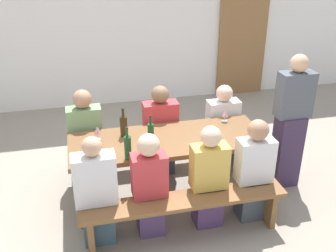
# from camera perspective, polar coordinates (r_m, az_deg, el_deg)

# --- Properties ---
(ground_plane) EXTENTS (24.00, 24.00, 0.00)m
(ground_plane) POSITION_cam_1_polar(r_m,az_deg,el_deg) (4.67, 0.00, -9.98)
(ground_plane) COLOR gray
(back_wall) EXTENTS (14.00, 0.20, 3.20)m
(back_wall) POSITION_cam_1_polar(r_m,az_deg,el_deg) (6.92, -6.14, 16.24)
(back_wall) COLOR white
(back_wall) RESTS_ON ground
(wooden_door) EXTENTS (0.90, 0.06, 2.10)m
(wooden_door) POSITION_cam_1_polar(r_m,az_deg,el_deg) (7.45, 10.69, 12.32)
(wooden_door) COLOR olive
(wooden_door) RESTS_ON ground
(tasting_table) EXTENTS (2.13, 0.79, 0.75)m
(tasting_table) POSITION_cam_1_polar(r_m,az_deg,el_deg) (4.32, 0.00, -2.72)
(tasting_table) COLOR brown
(tasting_table) RESTS_ON ground
(bench_near) EXTENTS (2.03, 0.30, 0.45)m
(bench_near) POSITION_cam_1_polar(r_m,az_deg,el_deg) (3.92, 2.39, -11.53)
(bench_near) COLOR brown
(bench_near) RESTS_ON ground
(bench_far) EXTENTS (2.03, 0.30, 0.45)m
(bench_far) POSITION_cam_1_polar(r_m,az_deg,el_deg) (5.06, -1.82, -2.21)
(bench_far) COLOR brown
(bench_far) RESTS_ON ground
(wine_bottle_0) EXTENTS (0.07, 0.07, 0.35)m
(wine_bottle_0) POSITION_cam_1_polar(r_m,az_deg,el_deg) (3.86, -5.82, -3.06)
(wine_bottle_0) COLOR #194723
(wine_bottle_0) RESTS_ON tasting_table
(wine_bottle_1) EXTENTS (0.07, 0.07, 0.31)m
(wine_bottle_1) POSITION_cam_1_polar(r_m,az_deg,el_deg) (4.17, -2.50, -0.92)
(wine_bottle_1) COLOR #194723
(wine_bottle_1) RESTS_ON tasting_table
(wine_bottle_2) EXTENTS (0.08, 0.08, 0.33)m
(wine_bottle_2) POSITION_cam_1_polar(r_m,az_deg,el_deg) (4.31, -6.41, 0.05)
(wine_bottle_2) COLOR #332814
(wine_bottle_2) RESTS_ON tasting_table
(wine_glass_0) EXTENTS (0.07, 0.07, 0.14)m
(wine_glass_0) POSITION_cam_1_polar(r_m,az_deg,el_deg) (4.68, 8.22, 1.74)
(wine_glass_0) COLOR silver
(wine_glass_0) RESTS_ON tasting_table
(wine_glass_1) EXTENTS (0.07, 0.07, 0.14)m
(wine_glass_1) POSITION_cam_1_polar(r_m,az_deg,el_deg) (4.03, 5.01, -2.21)
(wine_glass_1) COLOR silver
(wine_glass_1) RESTS_ON tasting_table
(wine_glass_2) EXTENTS (0.08, 0.08, 0.19)m
(wine_glass_2) POSITION_cam_1_polar(r_m,az_deg,el_deg) (4.04, -10.69, -1.96)
(wine_glass_2) COLOR silver
(wine_glass_2) RESTS_ON tasting_table
(wine_glass_3) EXTENTS (0.07, 0.07, 0.16)m
(wine_glass_3) POSITION_cam_1_polar(r_m,az_deg,el_deg) (4.28, -10.14, -0.62)
(wine_glass_3) COLOR silver
(wine_glass_3) RESTS_ON tasting_table
(seated_guest_near_0) EXTENTS (0.40, 0.24, 1.14)m
(seated_guest_near_0) POSITION_cam_1_polar(r_m,az_deg,el_deg) (3.84, -10.30, -9.65)
(seated_guest_near_0) COLOR #3B5565
(seated_guest_near_0) RESTS_ON ground
(seated_guest_near_1) EXTENTS (0.34, 0.24, 1.11)m
(seated_guest_near_1) POSITION_cam_1_polar(r_m,az_deg,el_deg) (3.88, -2.67, -8.73)
(seated_guest_near_1) COLOR #4E3864
(seated_guest_near_1) RESTS_ON ground
(seated_guest_near_2) EXTENTS (0.36, 0.24, 1.12)m
(seated_guest_near_2) POSITION_cam_1_polar(r_m,az_deg,el_deg) (4.01, 5.88, -7.60)
(seated_guest_near_2) COLOR #4F355F
(seated_guest_near_2) RESTS_ON ground
(seated_guest_near_3) EXTENTS (0.37, 0.24, 1.13)m
(seated_guest_near_3) POSITION_cam_1_polar(r_m,az_deg,el_deg) (4.17, 12.23, -6.52)
(seated_guest_near_3) COLOR #424B56
(seated_guest_near_3) RESTS_ON ground
(seated_guest_far_0) EXTENTS (0.39, 0.24, 1.18)m
(seated_guest_far_0) POSITION_cam_1_polar(r_m,az_deg,el_deg) (4.76, -11.71, -1.87)
(seated_guest_far_0) COLOR #463F65
(seated_guest_far_0) RESTS_ON ground
(seated_guest_far_1) EXTENTS (0.42, 0.24, 1.16)m
(seated_guest_far_1) POSITION_cam_1_polar(r_m,az_deg,el_deg) (4.85, -1.08, -0.98)
(seated_guest_far_1) COLOR #344256
(seated_guest_far_1) RESTS_ON ground
(seated_guest_far_2) EXTENTS (0.40, 0.24, 1.10)m
(seated_guest_far_2) POSITION_cam_1_polar(r_m,az_deg,el_deg) (5.08, 7.81, -0.31)
(seated_guest_far_2) COLOR #413B70
(seated_guest_far_2) RESTS_ON ground
(standing_host) EXTENTS (0.39, 0.24, 1.61)m
(standing_host) POSITION_cam_1_polar(r_m,az_deg,el_deg) (4.73, 17.21, 0.12)
(standing_host) COLOR #3A2A47
(standing_host) RESTS_ON ground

